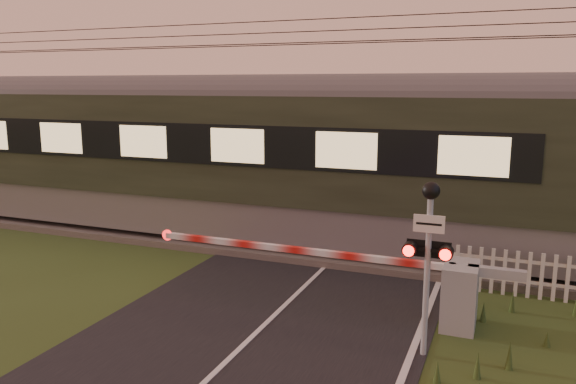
% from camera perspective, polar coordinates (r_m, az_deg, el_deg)
% --- Properties ---
extents(ground, '(160.00, 160.00, 0.00)m').
position_cam_1_polar(ground, '(9.80, -5.48, -16.16)').
color(ground, '#314219').
rests_on(ground, ground).
extents(road, '(6.00, 140.00, 0.03)m').
position_cam_1_polar(road, '(9.60, -6.05, -16.70)').
color(road, black).
rests_on(road, ground).
extents(track_bed, '(140.00, 3.40, 0.39)m').
position_cam_1_polar(track_bed, '(15.43, 5.61, -5.67)').
color(track_bed, '#47423D').
rests_on(track_bed, ground).
extents(overhead_wires, '(120.00, 0.62, 0.62)m').
position_cam_1_polar(overhead_wires, '(14.86, 6.03, 15.76)').
color(overhead_wires, black).
rests_on(overhead_wires, ground).
extents(boom_gate, '(7.56, 0.94, 1.25)m').
position_cam_1_polar(boom_gate, '(11.01, 15.23, -9.50)').
color(boom_gate, gray).
rests_on(boom_gate, ground).
extents(crossing_signal, '(0.75, 0.33, 2.94)m').
position_cam_1_polar(crossing_signal, '(9.29, 14.11, -4.58)').
color(crossing_signal, gray).
rests_on(crossing_signal, ground).
extents(picket_fence, '(4.15, 0.08, 1.00)m').
position_cam_1_polar(picket_fence, '(13.00, 25.45, -7.87)').
color(picket_fence, silver).
rests_on(picket_fence, ground).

